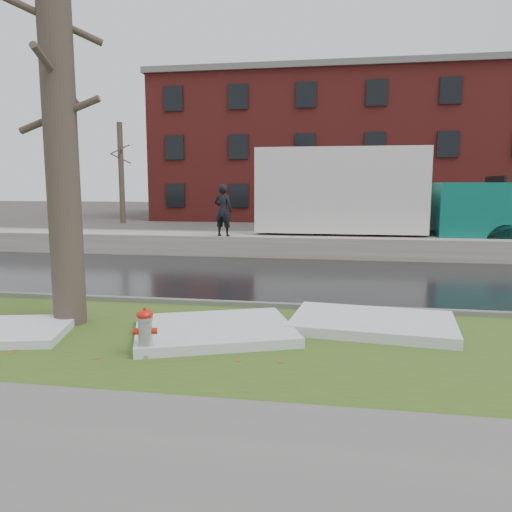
% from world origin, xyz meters
% --- Properties ---
extents(ground, '(120.00, 120.00, 0.00)m').
position_xyz_m(ground, '(0.00, 0.00, 0.00)').
color(ground, '#47423D').
rests_on(ground, ground).
extents(verge, '(60.00, 4.50, 0.04)m').
position_xyz_m(verge, '(0.00, -1.25, 0.02)').
color(verge, '#36511B').
rests_on(verge, ground).
extents(sidewalk, '(60.00, 3.00, 0.05)m').
position_xyz_m(sidewalk, '(0.00, -5.00, 0.03)').
color(sidewalk, slate).
rests_on(sidewalk, ground).
extents(road, '(60.00, 7.00, 0.03)m').
position_xyz_m(road, '(0.00, 4.50, 0.01)').
color(road, black).
rests_on(road, ground).
extents(parking_lot, '(60.00, 9.00, 0.03)m').
position_xyz_m(parking_lot, '(0.00, 13.00, 0.01)').
color(parking_lot, slate).
rests_on(parking_lot, ground).
extents(curb, '(60.00, 0.15, 0.14)m').
position_xyz_m(curb, '(0.00, 1.00, 0.07)').
color(curb, slate).
rests_on(curb, ground).
extents(snowbank, '(60.00, 1.60, 0.75)m').
position_xyz_m(snowbank, '(0.00, 8.70, 0.38)').
color(snowbank, '#AFAAA0').
rests_on(snowbank, ground).
extents(brick_building, '(26.00, 12.00, 10.00)m').
position_xyz_m(brick_building, '(2.00, 30.00, 5.00)').
color(brick_building, maroon).
rests_on(brick_building, ground).
extents(bg_tree_left, '(1.40, 1.62, 6.50)m').
position_xyz_m(bg_tree_left, '(-12.00, 22.00, 3.33)').
color(bg_tree_left, brown).
rests_on(bg_tree_left, ground).
extents(bg_tree_center, '(1.40, 1.62, 6.50)m').
position_xyz_m(bg_tree_center, '(-6.00, 26.00, 3.33)').
color(bg_tree_center, brown).
rests_on(bg_tree_center, ground).
extents(fire_hydrant, '(0.37, 0.34, 0.74)m').
position_xyz_m(fire_hydrant, '(-0.69, -2.22, 0.43)').
color(fire_hydrant, '#A6A9AE').
rests_on(fire_hydrant, verge).
extents(tree, '(1.51, 1.79, 7.24)m').
position_xyz_m(tree, '(-2.74, -0.75, 3.69)').
color(tree, brown).
rests_on(tree, verge).
extents(box_truck, '(11.57, 2.81, 3.86)m').
position_xyz_m(box_truck, '(3.34, 10.00, 2.04)').
color(box_truck, black).
rests_on(box_truck, ground).
extents(worker, '(0.73, 0.55, 1.82)m').
position_xyz_m(worker, '(-1.93, 8.10, 1.66)').
color(worker, black).
rests_on(worker, snowbank).
extents(snow_patch_near, '(3.14, 2.79, 0.16)m').
position_xyz_m(snow_patch_near, '(0.06, -1.03, 0.12)').
color(snow_patch_near, silver).
rests_on(snow_patch_near, verge).
extents(snow_patch_far, '(2.52, 2.08, 0.14)m').
position_xyz_m(snow_patch_far, '(-3.50, -1.67, 0.11)').
color(snow_patch_far, silver).
rests_on(snow_patch_far, verge).
extents(snow_patch_side, '(2.98, 2.10, 0.18)m').
position_xyz_m(snow_patch_side, '(2.73, -0.18, 0.13)').
color(snow_patch_side, silver).
rests_on(snow_patch_side, verge).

